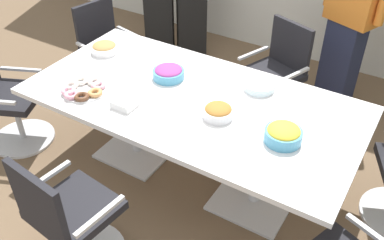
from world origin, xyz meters
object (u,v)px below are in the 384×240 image
object	(u,v)px
snack_bowl_pretzels	(218,111)
donut_platter	(83,89)
conference_table	(192,112)
plate_stack	(259,86)
office_chair_1	(7,102)
person_standing_2	(352,12)
snack_bowl_candy_mix	(169,73)
napkin_pile	(125,103)
snack_bowl_cookies	(104,48)
office_chair_0	(108,55)
office_chair_5	(275,79)
snack_bowl_chips_yellow	(283,134)
office_chair_2	(69,221)

from	to	relation	value
snack_bowl_pretzels	donut_platter	world-z (taller)	snack_bowl_pretzels
conference_table	plate_stack	distance (m)	0.53
office_chair_1	person_standing_2	bearing A→B (deg)	108.85
snack_bowl_candy_mix	napkin_pile	bearing A→B (deg)	-95.81
conference_table	napkin_pile	distance (m)	0.50
snack_bowl_cookies	office_chair_1	bearing A→B (deg)	-133.34
office_chair_0	office_chair_5	distance (m)	1.65
snack_bowl_chips_yellow	donut_platter	xyz separation A→B (m)	(-1.45, -0.23, -0.04)
office_chair_0	snack_bowl_cookies	distance (m)	0.71
office_chair_5	office_chair_1	bearing A→B (deg)	61.31
office_chair_5	donut_platter	xyz separation A→B (m)	(-0.93, -1.44, 0.37)
office_chair_1	snack_bowl_cookies	distance (m)	0.95
snack_bowl_cookies	napkin_pile	distance (m)	0.82
person_standing_2	snack_bowl_pretzels	size ratio (longest dim) A/B	8.86
office_chair_2	donut_platter	xyz separation A→B (m)	(-0.51, 0.75, 0.37)
donut_platter	office_chair_2	bearing A→B (deg)	-55.80
snack_bowl_pretzels	plate_stack	bearing A→B (deg)	78.26
office_chair_5	napkin_pile	size ratio (longest dim) A/B	5.86
snack_bowl_chips_yellow	person_standing_2	bearing A→B (deg)	92.64
plate_stack	napkin_pile	world-z (taller)	same
office_chair_0	snack_bowl_pretzels	xyz separation A→B (m)	(1.64, -0.75, 0.39)
person_standing_2	napkin_pile	bearing A→B (deg)	84.59
office_chair_1	snack_bowl_cookies	world-z (taller)	office_chair_1
office_chair_2	snack_bowl_pretzels	world-z (taller)	office_chair_2
conference_table	office_chair_1	xyz separation A→B (m)	(-1.57, -0.43, -0.22)
conference_table	person_standing_2	bearing A→B (deg)	68.05
office_chair_5	person_standing_2	size ratio (longest dim) A/B	0.50
office_chair_0	plate_stack	world-z (taller)	office_chair_0
conference_table	office_chair_0	size ratio (longest dim) A/B	2.64
snack_bowl_pretzels	snack_bowl_cookies	xyz separation A→B (m)	(-1.24, 0.30, -0.00)
office_chair_2	snack_bowl_pretzels	distance (m)	1.17
office_chair_5	plate_stack	distance (m)	0.84
office_chair_1	person_standing_2	world-z (taller)	person_standing_2
person_standing_2	donut_platter	bearing A→B (deg)	76.75
person_standing_2	office_chair_1	bearing A→B (deg)	64.34
office_chair_1	donut_platter	bearing A→B (deg)	71.94
snack_bowl_cookies	donut_platter	distance (m)	0.60
person_standing_2	plate_stack	xyz separation A→B (m)	(-0.29, -1.27, -0.17)
office_chair_1	snack_bowl_candy_mix	bearing A→B (deg)	90.14
donut_platter	napkin_pile	size ratio (longest dim) A/B	2.09
snack_bowl_cookies	snack_bowl_pretzels	bearing A→B (deg)	-13.52
snack_bowl_candy_mix	snack_bowl_cookies	bearing A→B (deg)	175.14
conference_table	office_chair_2	distance (m)	1.14
person_standing_2	snack_bowl_candy_mix	xyz separation A→B (m)	(-0.94, -1.48, -0.15)
snack_bowl_pretzels	plate_stack	world-z (taller)	snack_bowl_pretzels
office_chair_0	office_chair_2	world-z (taller)	same
conference_table	plate_stack	world-z (taller)	plate_stack
office_chair_5	snack_bowl_chips_yellow	size ratio (longest dim) A/B	3.88
conference_table	office_chair_1	size ratio (longest dim) A/B	2.64
snack_bowl_cookies	snack_bowl_chips_yellow	bearing A→B (deg)	-10.27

